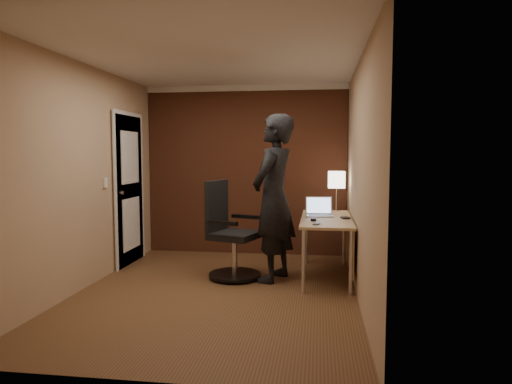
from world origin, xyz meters
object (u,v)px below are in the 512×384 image
at_px(desk, 332,228).
at_px(phone, 316,224).
at_px(wallet, 345,218).
at_px(desk_lamp, 336,180).
at_px(person, 274,198).
at_px(mouse, 313,219).
at_px(laptop, 319,211).
at_px(office_chair, 229,236).

xyz_separation_m(desk, phone, (-0.19, -0.53, 0.13)).
relative_size(desk, wallet, 13.64).
distance_m(desk_lamp, person, 1.17).
bearing_deg(wallet, phone, -124.50).
bearing_deg(phone, mouse, 111.48).
relative_size(desk_lamp, person, 0.27).
xyz_separation_m(laptop, wallet, (0.31, -0.22, -0.05)).
distance_m(office_chair, person, 0.72).
xyz_separation_m(desk_lamp, phone, (-0.25, -1.20, -0.41)).
bearing_deg(person, desk_lamp, 157.26).
bearing_deg(mouse, desk_lamp, 69.08).
bearing_deg(person, phone, 75.19).
distance_m(laptop, mouse, 0.46).
xyz_separation_m(desk_lamp, wallet, (0.08, -0.71, -0.41)).
height_order(laptop, phone, laptop).
xyz_separation_m(desk, desk_lamp, (0.07, 0.67, 0.55)).
relative_size(laptop, person, 0.18).
bearing_deg(desk, person, -163.31).
bearing_deg(mouse, phone, -85.70).
bearing_deg(phone, wallet, 69.02).
height_order(desk, wallet, wallet).
height_order(phone, person, person).
bearing_deg(laptop, phone, -92.35).
height_order(phone, office_chair, office_chair).
xyz_separation_m(desk_lamp, mouse, (-0.29, -0.94, -0.40)).
bearing_deg(wallet, mouse, -148.82).
distance_m(desk, laptop, 0.31).
xyz_separation_m(wallet, office_chair, (-1.38, -0.14, -0.23)).
height_order(wallet, office_chair, office_chair).
height_order(desk_lamp, laptop, desk_lamp).
relative_size(desk_lamp, phone, 4.65).
height_order(mouse, person, person).
bearing_deg(wallet, office_chair, -174.16).
xyz_separation_m(phone, person, (-0.50, 0.33, 0.25)).
bearing_deg(phone, desk_lamp, 91.58).
height_order(office_chair, person, person).
xyz_separation_m(mouse, phone, (0.04, -0.26, -0.01)).
relative_size(desk, phone, 13.04).
bearing_deg(desk_lamp, phone, -101.94).
relative_size(phone, office_chair, 0.10).
bearing_deg(desk, phone, -109.32).
xyz_separation_m(desk, laptop, (-0.16, 0.18, 0.19)).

